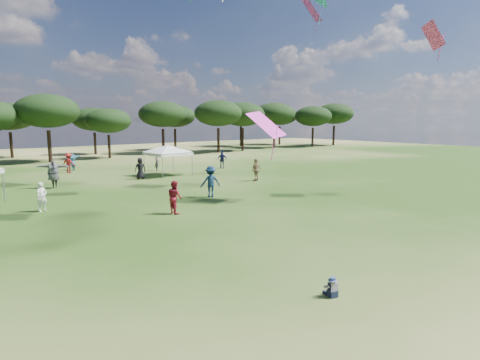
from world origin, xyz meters
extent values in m
plane|color=#2F5018|center=(0.00, 0.00, 0.00)|extent=(140.00, 140.00, 0.00)
cylinder|color=black|center=(3.26, 44.18, 1.78)|extent=(0.41, 0.41, 3.56)
ellipsoid|color=black|center=(3.26, 44.18, 5.69)|extent=(6.91, 6.91, 3.73)
cylinder|color=black|center=(10.19, 44.51, 1.44)|extent=(0.33, 0.33, 2.88)
ellipsoid|color=black|center=(10.19, 44.51, 4.61)|extent=(5.60, 5.60, 3.02)
cylinder|color=black|center=(18.96, 46.98, 1.72)|extent=(0.39, 0.39, 3.44)
ellipsoid|color=black|center=(18.96, 46.98, 5.51)|extent=(6.69, 6.69, 3.60)
cylinder|color=black|center=(25.77, 43.05, 1.77)|extent=(0.40, 0.40, 3.53)
ellipsoid|color=black|center=(25.77, 43.05, 5.65)|extent=(6.86, 6.86, 3.70)
cylinder|color=black|center=(30.65, 43.46, 1.73)|extent=(0.40, 0.40, 3.47)
ellipsoid|color=black|center=(30.65, 43.46, 5.55)|extent=(6.74, 6.74, 3.63)
cylinder|color=black|center=(39.22, 45.46, 1.79)|extent=(0.41, 0.41, 3.57)
ellipsoid|color=black|center=(39.22, 45.46, 5.72)|extent=(6.94, 6.94, 3.74)
cylinder|color=black|center=(46.34, 43.12, 1.68)|extent=(0.38, 0.38, 3.35)
ellipsoid|color=black|center=(46.34, 43.12, 5.37)|extent=(6.51, 6.51, 3.51)
cylinder|color=black|center=(52.84, 43.62, 1.83)|extent=(0.42, 0.42, 3.66)
ellipsoid|color=black|center=(52.84, 43.62, 5.85)|extent=(7.10, 7.10, 3.83)
cylinder|color=black|center=(0.83, 52.52, 1.60)|extent=(0.37, 0.37, 3.20)
ellipsoid|color=black|center=(0.83, 52.52, 5.12)|extent=(6.21, 6.21, 3.35)
cylinder|color=black|center=(10.82, 51.34, 1.50)|extent=(0.34, 0.34, 2.99)
ellipsoid|color=black|center=(10.82, 51.34, 4.79)|extent=(5.81, 5.81, 3.13)
cylinder|color=black|center=(23.62, 51.75, 1.66)|extent=(0.38, 0.38, 3.31)
ellipsoid|color=black|center=(23.62, 51.75, 5.30)|extent=(6.43, 6.43, 3.47)
cylinder|color=black|center=(37.30, 52.12, 1.82)|extent=(0.42, 0.42, 3.64)
ellipsoid|color=black|center=(37.30, 52.12, 5.82)|extent=(7.06, 7.06, 3.81)
cylinder|color=black|center=(46.40, 51.51, 1.73)|extent=(0.40, 0.40, 3.46)
ellipsoid|color=black|center=(46.40, 51.51, 5.53)|extent=(6.72, 6.72, 3.62)
cylinder|color=gray|center=(-4.67, 21.76, 0.94)|extent=(0.06, 0.06, 1.89)
cylinder|color=gray|center=(6.82, 24.40, 0.97)|extent=(0.06, 0.06, 1.94)
cylinder|color=gray|center=(9.72, 24.60, 0.97)|extent=(0.06, 0.06, 1.94)
cylinder|color=gray|center=(6.62, 27.30, 0.97)|extent=(0.06, 0.06, 1.94)
cylinder|color=gray|center=(9.53, 27.50, 0.97)|extent=(0.06, 0.06, 1.94)
cube|color=white|center=(8.17, 25.95, 1.89)|extent=(3.27, 3.27, 0.25)
pyramid|color=white|center=(8.17, 25.95, 2.61)|extent=(6.23, 6.23, 0.60)
cube|color=black|center=(0.02, 2.12, 0.09)|extent=(0.28, 0.28, 0.18)
cube|color=black|center=(-0.01, 2.30, 0.05)|extent=(0.13, 0.22, 0.09)
cube|color=black|center=(0.14, 2.26, 0.05)|extent=(0.13, 0.22, 0.09)
cube|color=white|center=(0.02, 2.12, 0.28)|extent=(0.25, 0.21, 0.23)
cylinder|color=white|center=(-0.10, 2.21, 0.28)|extent=(0.12, 0.23, 0.14)
cylinder|color=white|center=(0.17, 2.14, 0.28)|extent=(0.12, 0.23, 0.14)
sphere|color=#E0B293|center=(0.02, 2.12, 0.44)|extent=(0.16, 0.16, 0.16)
cone|color=#4A64AC|center=(0.02, 2.12, 0.47)|extent=(0.26, 0.26, 0.03)
cylinder|color=#4A64AC|center=(0.02, 2.12, 0.51)|extent=(0.17, 0.17, 0.07)
imported|color=navy|center=(14.80, 27.19, 0.86)|extent=(0.97, 1.04, 1.72)
imported|color=#46474A|center=(-1.14, 25.26, 0.97)|extent=(2.31, 1.90, 1.93)
imported|color=navy|center=(5.51, 15.78, 0.96)|extent=(1.39, 1.06, 1.91)
imported|color=#23526A|center=(2.87, 34.58, 0.81)|extent=(1.97, 1.54, 1.63)
imported|color=maroon|center=(2.10, 33.08, 0.90)|extent=(1.28, 1.31, 1.80)
imported|color=#9F7C57|center=(12.03, 18.99, 0.87)|extent=(1.08, 0.60, 1.74)
imported|color=maroon|center=(1.59, 13.28, 0.84)|extent=(0.65, 0.83, 1.69)
imported|color=black|center=(5.38, 25.41, 0.87)|extent=(0.98, 0.80, 1.73)
imported|color=#303035|center=(8.96, 29.53, 0.78)|extent=(0.63, 0.68, 1.56)
imported|color=white|center=(-3.53, 17.99, 0.77)|extent=(0.66, 0.54, 1.54)
plane|color=#AC2B97|center=(18.72, 19.62, 13.85)|extent=(2.40, 2.34, 1.98)
plane|color=#E73985|center=(16.89, 8.20, 9.81)|extent=(1.41, 2.04, 1.77)
plane|color=#E93AC3|center=(7.53, 12.97, 4.45)|extent=(2.84, 2.38, 1.62)
camera|label=1|loc=(-8.29, -4.25, 4.70)|focal=30.00mm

